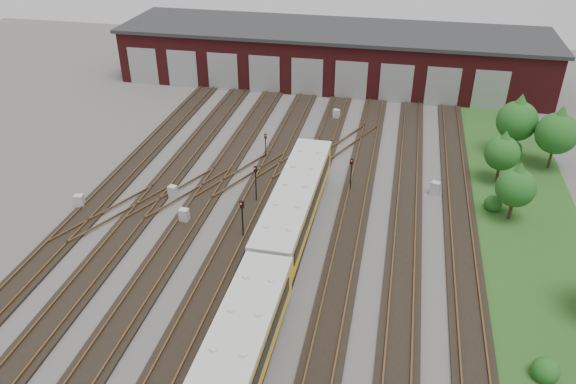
# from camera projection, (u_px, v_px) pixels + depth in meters

# --- Properties ---
(ground) EXTENTS (120.00, 120.00, 0.00)m
(ground) POSITION_uv_depth(u_px,v_px,m) (242.00, 286.00, 35.88)
(ground) COLOR #4B4845
(ground) RESTS_ON ground
(track_network) EXTENTS (30.40, 70.00, 0.33)m
(track_network) POSITION_uv_depth(u_px,v_px,m) (242.00, 278.00, 36.35)
(track_network) COLOR black
(track_network) RESTS_ON ground
(maintenance_shed) EXTENTS (51.00, 12.50, 6.35)m
(maintenance_shed) POSITION_uv_depth(u_px,v_px,m) (332.00, 55.00, 67.91)
(maintenance_shed) COLOR #4F1315
(maintenance_shed) RESTS_ON ground
(grass_verge) EXTENTS (8.00, 55.00, 0.05)m
(grass_verge) POSITION_uv_depth(u_px,v_px,m) (531.00, 233.00, 40.90)
(grass_verge) COLOR #1C4818
(grass_verge) RESTS_ON ground
(metro_train) EXTENTS (2.97, 47.70, 3.24)m
(metro_train) POSITION_uv_depth(u_px,v_px,m) (230.00, 376.00, 27.07)
(metro_train) COLOR black
(metro_train) RESTS_ON ground
(signal_mast_0) EXTENTS (0.25, 0.23, 2.54)m
(signal_mast_0) POSITION_uv_depth(u_px,v_px,m) (266.00, 143.00, 50.23)
(signal_mast_0) COLOR black
(signal_mast_0) RESTS_ON ground
(signal_mast_1) EXTENTS (0.27, 0.26, 3.22)m
(signal_mast_1) POSITION_uv_depth(u_px,v_px,m) (256.00, 180.00, 43.63)
(signal_mast_1) COLOR black
(signal_mast_1) RESTS_ON ground
(signal_mast_2) EXTENTS (0.25, 0.23, 2.98)m
(signal_mast_2) POSITION_uv_depth(u_px,v_px,m) (351.00, 171.00, 45.19)
(signal_mast_2) COLOR black
(signal_mast_2) RESTS_ON ground
(signal_mast_3) EXTENTS (0.31, 0.30, 3.09)m
(signal_mast_3) POSITION_uv_depth(u_px,v_px,m) (242.00, 214.00, 39.44)
(signal_mast_3) COLOR black
(signal_mast_3) RESTS_ON ground
(relay_cabinet_0) EXTENTS (0.76, 0.67, 1.12)m
(relay_cabinet_0) POSITION_uv_depth(u_px,v_px,m) (80.00, 201.00, 43.68)
(relay_cabinet_0) COLOR #B5B7BB
(relay_cabinet_0) RESTS_ON ground
(relay_cabinet_1) EXTENTS (0.76, 0.69, 1.07)m
(relay_cabinet_1) POSITION_uv_depth(u_px,v_px,m) (173.00, 192.00, 44.98)
(relay_cabinet_1) COLOR #B5B7BB
(relay_cabinet_1) RESTS_ON ground
(relay_cabinet_2) EXTENTS (0.71, 0.60, 1.13)m
(relay_cabinet_2) POSITION_uv_depth(u_px,v_px,m) (184.00, 216.00, 41.92)
(relay_cabinet_2) COLOR #B5B7BB
(relay_cabinet_2) RESTS_ON ground
(relay_cabinet_3) EXTENTS (0.75, 0.68, 1.05)m
(relay_cabinet_3) POSITION_uv_depth(u_px,v_px,m) (336.00, 114.00, 58.79)
(relay_cabinet_3) COLOR #B5B7BB
(relay_cabinet_3) RESTS_ON ground
(relay_cabinet_4) EXTENTS (0.83, 0.77, 1.12)m
(relay_cabinet_4) POSITION_uv_depth(u_px,v_px,m) (435.00, 188.00, 45.45)
(relay_cabinet_4) COLOR #B5B7BB
(relay_cabinet_4) RESTS_ON ground
(tree_0) EXTENTS (3.60, 3.60, 5.96)m
(tree_0) POSITION_uv_depth(u_px,v_px,m) (518.00, 116.00, 49.90)
(tree_0) COLOR #312416
(tree_0) RESTS_ON ground
(tree_1) EXTENTS (2.86, 2.86, 4.74)m
(tree_1) POSITION_uv_depth(u_px,v_px,m) (503.00, 149.00, 45.96)
(tree_1) COLOR #312416
(tree_1) RESTS_ON ground
(tree_2) EXTENTS (3.57, 3.57, 5.92)m
(tree_2) POSITION_uv_depth(u_px,v_px,m) (558.00, 129.00, 47.67)
(tree_2) COLOR #312416
(tree_2) RESTS_ON ground
(tree_3) EXTENTS (2.91, 2.91, 4.81)m
(tree_3) POSITION_uv_depth(u_px,v_px,m) (517.00, 184.00, 41.01)
(tree_3) COLOR #312416
(tree_3) RESTS_ON ground
(bush_0) EXTENTS (1.44, 1.44, 1.44)m
(bush_0) POSITION_uv_depth(u_px,v_px,m) (546.00, 368.00, 29.15)
(bush_0) COLOR #154A16
(bush_0) RESTS_ON ground
(bush_1) EXTENTS (1.37, 1.37, 1.37)m
(bush_1) POSITION_uv_depth(u_px,v_px,m) (494.00, 201.00, 43.44)
(bush_1) COLOR #154A16
(bush_1) RESTS_ON ground
(bush_2) EXTENTS (1.43, 1.43, 1.43)m
(bush_2) POSITION_uv_depth(u_px,v_px,m) (514.00, 147.00, 51.73)
(bush_2) COLOR #154A16
(bush_2) RESTS_ON ground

